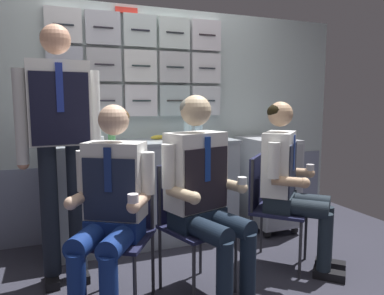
% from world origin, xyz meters
% --- Properties ---
extents(galley_bulkhead, '(4.20, 0.14, 2.15)m').
position_xyz_m(galley_bulkhead, '(-0.01, 1.37, 1.10)').
color(galley_bulkhead, '#AEBCBA').
rests_on(galley_bulkhead, ground).
extents(galley_counter, '(1.63, 0.53, 0.92)m').
position_xyz_m(galley_counter, '(-0.08, 1.09, 0.46)').
color(galley_counter, '#A2ACB7').
rests_on(galley_counter, ground).
extents(service_trolley, '(0.40, 0.65, 0.91)m').
position_xyz_m(service_trolley, '(1.12, 1.00, 0.49)').
color(service_trolley, black).
rests_on(service_trolley, ground).
extents(folding_chair_left, '(0.55, 0.55, 0.85)m').
position_xyz_m(folding_chair_left, '(-0.50, 0.17, 0.53)').
color(folding_chair_left, '#2D2D33').
rests_on(folding_chair_left, ground).
extents(crew_member_left, '(0.59, 0.67, 1.26)m').
position_xyz_m(crew_member_left, '(-0.58, 0.03, 0.69)').
color(crew_member_left, black).
rests_on(crew_member_left, ground).
extents(folding_chair_right, '(0.50, 0.50, 0.85)m').
position_xyz_m(folding_chair_right, '(-0.04, 0.18, 0.53)').
color(folding_chair_right, '#2D2D33').
rests_on(folding_chair_right, ground).
extents(crew_member_right, '(0.55, 0.70, 1.32)m').
position_xyz_m(crew_member_right, '(0.01, 0.03, 0.73)').
color(crew_member_right, black).
rests_on(crew_member_right, ground).
extents(folding_chair_by_counter, '(0.57, 0.57, 0.85)m').
position_xyz_m(folding_chair_by_counter, '(0.67, 0.29, 0.53)').
color(folding_chair_by_counter, '#2D2D33').
rests_on(folding_chair_by_counter, ground).
extents(crew_member_by_counter, '(0.65, 0.65, 1.27)m').
position_xyz_m(crew_member_by_counter, '(0.78, 0.18, 0.70)').
color(crew_member_by_counter, black).
rests_on(crew_member_by_counter, ground).
extents(crew_member_standing, '(0.56, 0.29, 1.78)m').
position_xyz_m(crew_member_standing, '(-0.83, 0.58, 1.08)').
color(crew_member_standing, black).
rests_on(crew_member_standing, ground).
extents(water_bottle_tall, '(0.06, 0.06, 0.27)m').
position_xyz_m(water_bottle_tall, '(-0.69, 1.08, 1.05)').
color(water_bottle_tall, silver).
rests_on(water_bottle_tall, galley_counter).
extents(sparkling_bottle_green, '(0.07, 0.07, 0.29)m').
position_xyz_m(sparkling_bottle_green, '(0.30, 1.08, 1.06)').
color(sparkling_bottle_green, silver).
rests_on(sparkling_bottle_green, galley_counter).
extents(water_bottle_clear, '(0.06, 0.06, 0.30)m').
position_xyz_m(water_bottle_clear, '(-0.42, 0.95, 1.06)').
color(water_bottle_clear, '#509B52').
rests_on(water_bottle_clear, galley_counter).
extents(water_bottle_blue_cap, '(0.07, 0.07, 0.25)m').
position_xyz_m(water_bottle_blue_cap, '(0.39, 1.04, 1.04)').
color(water_bottle_blue_cap, silver).
rests_on(water_bottle_blue_cap, galley_counter).
extents(coffee_cup_spare, '(0.07, 0.07, 0.06)m').
position_xyz_m(coffee_cup_spare, '(-0.50, 1.05, 0.95)').
color(coffee_cup_spare, white).
rests_on(coffee_cup_spare, galley_counter).
extents(paper_cup_tan, '(0.06, 0.06, 0.06)m').
position_xyz_m(paper_cup_tan, '(0.17, 0.97, 0.95)').
color(paper_cup_tan, silver).
rests_on(paper_cup_tan, galley_counter).
extents(snack_banana, '(0.17, 0.10, 0.04)m').
position_xyz_m(snack_banana, '(0.05, 1.19, 0.94)').
color(snack_banana, yellow).
rests_on(snack_banana, galley_counter).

